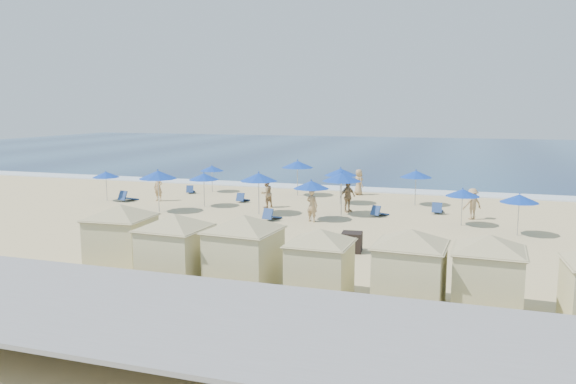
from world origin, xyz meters
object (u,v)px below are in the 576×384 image
at_px(beachgoer_3, 472,204).
at_px(umbrella_11, 519,199).
at_px(umbrella_8, 342,177).
at_px(umbrella_1, 158,175).
at_px(umbrella_9, 416,174).
at_px(umbrella_5, 259,177).
at_px(cabana_5, 489,264).
at_px(beachgoer_2, 348,197).
at_px(umbrella_0, 106,175).
at_px(beachgoer_0, 158,188).
at_px(beachgoer_5, 312,205).
at_px(cabana_1, 175,240).
at_px(trash_bin, 352,242).
at_px(umbrella_2, 212,168).
at_px(beachgoer_4, 359,182).
at_px(umbrella_10, 463,193).
at_px(umbrella_6, 311,185).
at_px(cabana_4, 410,259).
at_px(beachgoer_1, 266,193).
at_px(umbrella_7, 341,172).
at_px(cabana_0, 121,229).
at_px(cabana_3, 320,255).
at_px(umbrella_4, 297,164).
at_px(umbrella_3, 204,177).
at_px(cabana_2, 244,243).

bearing_deg(beachgoer_3, umbrella_11, 87.28).
height_order(umbrella_8, umbrella_11, umbrella_8).
xyz_separation_m(umbrella_1, umbrella_9, (14.60, 7.23, -0.23)).
relative_size(umbrella_1, umbrella_5, 1.02).
xyz_separation_m(cabana_5, beachgoer_2, (-7.70, 15.45, -0.62)).
xyz_separation_m(umbrella_0, umbrella_11, (25.86, -2.60, 0.07)).
bearing_deg(umbrella_1, beachgoer_2, 17.94).
xyz_separation_m(beachgoer_0, beachgoer_3, (20.27, 0.01, -0.04)).
bearing_deg(beachgoer_5, cabana_5, 144.85).
height_order(cabana_1, umbrella_8, cabana_1).
xyz_separation_m(umbrella_5, beachgoer_5, (3.62, -1.18, -1.31)).
xyz_separation_m(trash_bin, umbrella_2, (-13.68, 14.25, 1.35)).
distance_m(umbrella_5, beachgoer_4, 10.27).
distance_m(umbrella_8, umbrella_10, 6.88).
relative_size(umbrella_6, beachgoer_5, 1.27).
relative_size(trash_bin, cabana_4, 0.19).
bearing_deg(beachgoer_2, umbrella_11, -74.40).
distance_m(beachgoer_2, beachgoer_4, 6.97).
xyz_separation_m(umbrella_10, beachgoer_1, (-11.92, 1.98, -0.88)).
height_order(umbrella_7, umbrella_8, umbrella_8).
xyz_separation_m(umbrella_5, umbrella_10, (11.54, 0.30, -0.43)).
relative_size(cabana_0, beachgoer_1, 2.52).
xyz_separation_m(umbrella_11, beachgoer_3, (-2.17, 3.62, -0.98)).
relative_size(umbrella_10, beachgoer_4, 1.11).
relative_size(cabana_3, beachgoer_5, 2.26).
height_order(umbrella_4, umbrella_11, umbrella_4).
xyz_separation_m(cabana_5, umbrella_8, (-7.83, 14.29, 0.70)).
height_order(cabana_1, cabana_3, cabana_1).
bearing_deg(umbrella_8, beachgoer_3, 8.80).
distance_m(beachgoer_2, beachgoer_3, 7.20).
height_order(trash_bin, cabana_1, cabana_1).
bearing_deg(cabana_0, cabana_3, -5.00).
bearing_deg(umbrella_7, cabana_1, -95.17).
bearing_deg(cabana_0, umbrella_1, 114.84).
height_order(cabana_5, umbrella_10, cabana_5).
bearing_deg(umbrella_10, umbrella_11, -30.51).
height_order(umbrella_1, umbrella_4, umbrella_1).
relative_size(cabana_4, beachgoer_1, 2.45).
relative_size(cabana_1, umbrella_2, 2.21).
bearing_deg(beachgoer_2, umbrella_3, 132.82).
xyz_separation_m(cabana_5, umbrella_4, (-12.51, 20.63, 0.70)).
height_order(cabana_0, beachgoer_2, cabana_0).
bearing_deg(beachgoer_2, trash_bin, -129.77).
height_order(umbrella_7, beachgoer_3, umbrella_7).
relative_size(cabana_0, umbrella_6, 1.98).
bearing_deg(umbrella_0, umbrella_9, 13.22).
height_order(umbrella_3, beachgoer_4, umbrella_3).
relative_size(cabana_3, umbrella_3, 1.87).
distance_m(cabana_2, umbrella_0, 21.92).
bearing_deg(beachgoer_4, cabana_1, 135.48).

